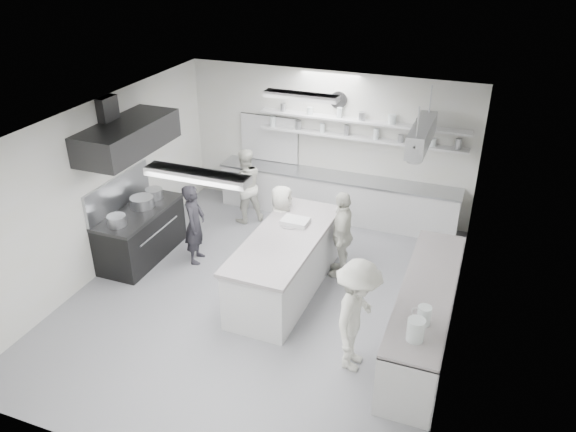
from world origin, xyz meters
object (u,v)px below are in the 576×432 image
(prep_island, at_px, (285,265))
(cook_back, at_px, (245,186))
(back_counter, at_px, (336,197))
(cook_stove, at_px, (195,224))
(stove, at_px, (141,235))
(right_counter, at_px, (425,316))

(prep_island, distance_m, cook_back, 2.68)
(back_counter, relative_size, prep_island, 1.85)
(prep_island, xyz_separation_m, cook_stove, (-1.87, 0.32, 0.26))
(stove, bearing_deg, back_counter, 43.99)
(cook_stove, xyz_separation_m, cook_back, (0.18, 1.74, 0.04))
(stove, bearing_deg, right_counter, -6.52)
(back_counter, bearing_deg, stove, -136.01)
(back_counter, relative_size, right_counter, 1.52)
(cook_stove, relative_size, cook_back, 0.95)
(right_counter, bearing_deg, cook_back, 147.53)
(cook_stove, bearing_deg, cook_back, -18.77)
(right_counter, distance_m, cook_stove, 4.33)
(prep_island, height_order, cook_stove, cook_stove)
(back_counter, xyz_separation_m, right_counter, (2.35, -3.40, 0.01))
(back_counter, relative_size, cook_stove, 3.32)
(cook_stove, bearing_deg, right_counter, -113.95)
(stove, relative_size, right_counter, 0.55)
(prep_island, xyz_separation_m, cook_back, (-1.68, 2.06, 0.29))
(stove, bearing_deg, prep_island, -1.65)
(cook_back, bearing_deg, back_counter, 163.61)
(stove, distance_m, prep_island, 2.88)
(stove, relative_size, cook_back, 1.14)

